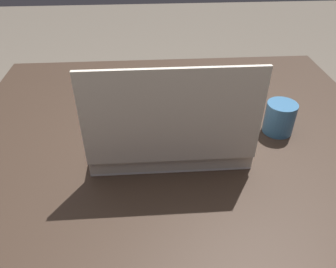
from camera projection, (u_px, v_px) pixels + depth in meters
The scene contains 4 objects.
dining_table at pixel (175, 164), 0.88m from camera, with size 1.09×0.97×0.70m.
donut_box at pixel (171, 132), 0.76m from camera, with size 0.35×0.25×0.25m.
coffee_mug at pixel (280, 117), 0.82m from camera, with size 0.07×0.07×0.08m.
paper_napkin at pixel (135, 96), 0.99m from camera, with size 0.15×0.13×0.01m.
Camera 1 is at (0.07, 0.66, 1.20)m, focal length 35.00 mm.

